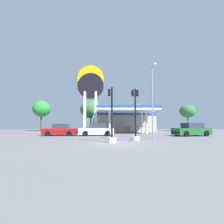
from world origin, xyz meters
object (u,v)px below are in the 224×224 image
object	(u,v)px
tree_3	(188,111)
tree_2	(137,113)
car_2	(191,130)
traffic_signal_1	(135,122)
traffic_signal_0	(112,128)
tree_1	(91,109)
corner_streetlamp	(153,95)
station_pole_sign	(91,90)
car_0	(96,130)
car_1	(60,130)
tree_0	(41,109)

from	to	relation	value
tree_3	tree_2	bearing A→B (deg)	170.34
car_2	traffic_signal_1	world-z (taller)	traffic_signal_1
traffic_signal_0	tree_1	bearing A→B (deg)	99.83
tree_2	corner_streetlamp	distance (m)	23.76
station_pole_sign	corner_streetlamp	size ratio (longest dim) A/B	1.61
car_0	traffic_signal_1	distance (m)	8.26
corner_streetlamp	tree_1	bearing A→B (deg)	112.14
car_0	tree_2	xyz separation A→B (m)	(8.33, 18.26, 3.56)
traffic_signal_0	traffic_signal_1	size ratio (longest dim) A/B	0.94
car_1	traffic_signal_1	world-z (taller)	traffic_signal_1
car_1	traffic_signal_0	xyz separation A→B (m)	(6.60, -9.09, 0.48)
station_pole_sign	tree_2	size ratio (longest dim) A/B	1.90
tree_3	traffic_signal_0	bearing A→B (deg)	-124.81
traffic_signal_0	traffic_signal_1	bearing A→B (deg)	40.96
traffic_signal_0	tree_1	size ratio (longest dim) A/B	0.66
car_1	traffic_signal_1	distance (m)	11.39
traffic_signal_1	corner_streetlamp	size ratio (longest dim) A/B	0.63
traffic_signal_1	tree_0	xyz separation A→B (m)	(-18.33, 25.27, 3.56)
tree_1	tree_3	distance (m)	21.92
car_1	traffic_signal_0	size ratio (longest dim) A/B	1.00
traffic_signal_1	tree_2	xyz separation A→B (m)	(4.28, 25.39, 2.66)
traffic_signal_1	tree_2	size ratio (longest dim) A/B	0.75
station_pole_sign	car_0	distance (m)	10.32
tree_1	tree_3	size ratio (longest dim) A/B	1.12
car_0	tree_3	world-z (taller)	tree_3
car_2	traffic_signal_0	size ratio (longest dim) A/B	1.11
station_pole_sign	tree_0	xyz separation A→B (m)	(-12.65, 10.65, -2.45)
car_0	tree_3	size ratio (longest dim) A/B	0.78
traffic_signal_1	tree_1	xyz separation A→B (m)	(-6.44, 22.65, 3.19)
tree_1	corner_streetlamp	world-z (taller)	corner_streetlamp
station_pole_sign	traffic_signal_0	bearing A→B (deg)	-78.04
car_0	tree_3	bearing A→B (deg)	39.96
car_2	tree_1	bearing A→B (deg)	131.44
station_pole_sign	car_2	world-z (taller)	station_pole_sign
car_1	tree_0	xyz separation A→B (m)	(-9.55, 18.08, 4.48)
car_2	tree_2	bearing A→B (deg)	101.15
car_1	tree_1	bearing A→B (deg)	81.37
traffic_signal_0	tree_3	bearing A→B (deg)	55.19
car_2	tree_3	size ratio (longest dim) A/B	0.82
car_0	tree_1	xyz separation A→B (m)	(-2.38, 15.51, 4.09)
car_0	tree_0	bearing A→B (deg)	128.20
station_pole_sign	car_1	bearing A→B (deg)	-112.63
car_0	car_1	distance (m)	4.72
traffic_signal_1	corner_streetlamp	distance (m)	3.90
traffic_signal_0	tree_0	size ratio (longest dim) A/B	0.62
tree_2	corner_streetlamp	size ratio (longest dim) A/B	0.85
car_0	car_1	xyz separation A→B (m)	(-4.72, 0.06, -0.02)
car_2	tree_1	size ratio (longest dim) A/B	0.73
corner_streetlamp	station_pole_sign	bearing A→B (deg)	121.05
car_1	tree_1	distance (m)	16.17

